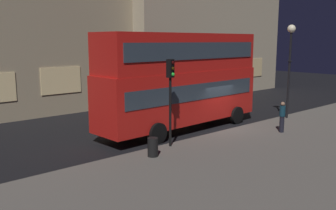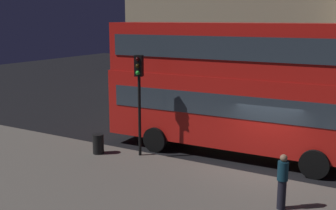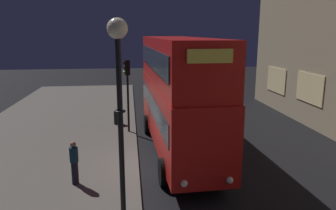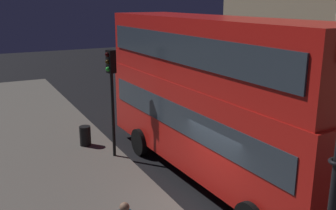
# 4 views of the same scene
# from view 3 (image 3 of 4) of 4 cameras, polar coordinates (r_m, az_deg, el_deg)

# --- Properties ---
(ground_plane) EXTENTS (80.00, 80.00, 0.00)m
(ground_plane) POSITION_cam_3_polar(r_m,az_deg,el_deg) (14.35, -2.28, -10.94)
(ground_plane) COLOR black
(sidewalk_slab) EXTENTS (44.00, 9.58, 0.12)m
(sidewalk_slab) POSITION_cam_3_polar(r_m,az_deg,el_deg) (14.98, -24.20, -10.81)
(sidewalk_slab) COLOR #5B564F
(sidewalk_slab) RESTS_ON ground
(double_decker_bus) EXTENTS (11.01, 3.05, 5.53)m
(double_decker_bus) POSITION_cam_3_polar(r_m,az_deg,el_deg) (15.48, 1.70, 2.89)
(double_decker_bus) COLOR red
(double_decker_bus) RESTS_ON ground
(traffic_light_near_kerb) EXTENTS (0.37, 0.39, 4.16)m
(traffic_light_near_kerb) POSITION_cam_3_polar(r_m,az_deg,el_deg) (18.27, -7.25, 4.30)
(traffic_light_near_kerb) COLOR black
(traffic_light_near_kerb) RESTS_ON sidewalk_slab
(street_lamp) EXTENTS (0.51, 0.51, 6.00)m
(street_lamp) POSITION_cam_3_polar(r_m,az_deg,el_deg) (8.05, -8.67, 3.57)
(street_lamp) COLOR black
(street_lamp) RESTS_ON sidewalk_slab
(pedestrian) EXTENTS (0.32, 0.32, 1.70)m
(pedestrian) POSITION_cam_3_polar(r_m,az_deg,el_deg) (12.75, -16.32, -9.71)
(pedestrian) COLOR black
(pedestrian) RESTS_ON sidewalk_slab
(litter_bin) EXTENTS (0.47, 0.47, 0.83)m
(litter_bin) POSITION_cam_3_polar(r_m,az_deg,el_deg) (20.43, -8.94, -2.22)
(litter_bin) COLOR black
(litter_bin) RESTS_ON sidewalk_slab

